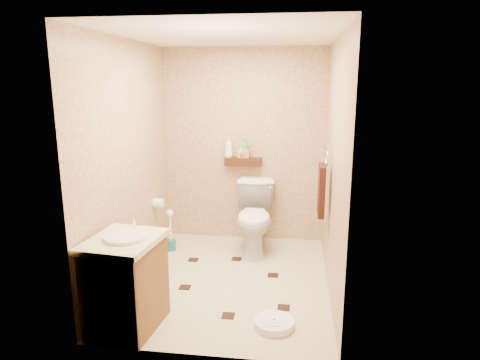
# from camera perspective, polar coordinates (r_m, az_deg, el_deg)

# --- Properties ---
(ground) EXTENTS (2.50, 2.50, 0.00)m
(ground) POSITION_cam_1_polar(r_m,az_deg,el_deg) (4.52, -1.46, -13.17)
(ground) COLOR beige
(ground) RESTS_ON ground
(wall_back) EXTENTS (2.00, 0.04, 2.40)m
(wall_back) POSITION_cam_1_polar(r_m,az_deg,el_deg) (5.35, 0.55, 4.51)
(wall_back) COLOR tan
(wall_back) RESTS_ON ground
(wall_front) EXTENTS (2.00, 0.04, 2.40)m
(wall_front) POSITION_cam_1_polar(r_m,az_deg,el_deg) (2.93, -5.38, -2.80)
(wall_front) COLOR tan
(wall_front) RESTS_ON ground
(wall_left) EXTENTS (0.04, 2.50, 2.40)m
(wall_left) POSITION_cam_1_polar(r_m,az_deg,el_deg) (4.40, -14.55, 2.20)
(wall_left) COLOR tan
(wall_left) RESTS_ON ground
(wall_right) EXTENTS (0.04, 2.50, 2.40)m
(wall_right) POSITION_cam_1_polar(r_m,az_deg,el_deg) (4.10, 12.41, 1.53)
(wall_right) COLOR tan
(wall_right) RESTS_ON ground
(ceiling) EXTENTS (2.00, 2.50, 0.02)m
(ceiling) POSITION_cam_1_polar(r_m,az_deg,el_deg) (4.07, -1.66, 18.74)
(ceiling) COLOR white
(ceiling) RESTS_ON wall_back
(wall_shelf) EXTENTS (0.46, 0.14, 0.10)m
(wall_shelf) POSITION_cam_1_polar(r_m,az_deg,el_deg) (5.30, 0.44, 2.46)
(wall_shelf) COLOR #341A0E
(wall_shelf) RESTS_ON wall_back
(floor_accents) EXTENTS (1.17, 1.32, 0.01)m
(floor_accents) POSITION_cam_1_polar(r_m,az_deg,el_deg) (4.47, -1.05, -13.41)
(floor_accents) COLOR black
(floor_accents) RESTS_ON ground
(toilet) EXTENTS (0.51, 0.84, 0.82)m
(toilet) POSITION_cam_1_polar(r_m,az_deg,el_deg) (5.11, 2.01, -5.02)
(toilet) COLOR white
(toilet) RESTS_ON ground
(vanity) EXTENTS (0.60, 0.70, 0.90)m
(vanity) POSITION_cam_1_polar(r_m,az_deg,el_deg) (3.70, -14.96, -13.01)
(vanity) COLOR brown
(vanity) RESTS_ON ground
(bathroom_scale) EXTENTS (0.43, 0.43, 0.07)m
(bathroom_scale) POSITION_cam_1_polar(r_m,az_deg,el_deg) (3.76, 4.55, -18.50)
(bathroom_scale) COLOR white
(bathroom_scale) RESTS_ON ground
(toilet_brush) EXTENTS (0.12, 0.12, 0.51)m
(toilet_brush) POSITION_cam_1_polar(r_m,az_deg,el_deg) (5.25, -9.22, -7.38)
(toilet_brush) COLOR #19645B
(toilet_brush) RESTS_ON ground
(towel_ring) EXTENTS (0.12, 0.30, 0.76)m
(towel_ring) POSITION_cam_1_polar(r_m,az_deg,el_deg) (4.39, 10.85, -1.04)
(towel_ring) COLOR silver
(towel_ring) RESTS_ON wall_right
(toilet_paper) EXTENTS (0.12, 0.11, 0.12)m
(toilet_paper) POSITION_cam_1_polar(r_m,az_deg,el_deg) (5.11, -10.85, -3.04)
(toilet_paper) COLOR white
(toilet_paper) RESTS_ON wall_left
(bottle_a) EXTENTS (0.13, 0.13, 0.26)m
(bottle_a) POSITION_cam_1_polar(r_m,az_deg,el_deg) (5.30, -1.51, 4.41)
(bottle_a) COLOR white
(bottle_a) RESTS_ON wall_shelf
(bottle_b) EXTENTS (0.08, 0.08, 0.16)m
(bottle_b) POSITION_cam_1_polar(r_m,az_deg,el_deg) (5.28, 0.16, 3.84)
(bottle_b) COLOR #C1CE2B
(bottle_b) RESTS_ON wall_shelf
(bottle_c) EXTENTS (0.11, 0.11, 0.14)m
(bottle_c) POSITION_cam_1_polar(r_m,az_deg,el_deg) (5.28, 0.35, 3.72)
(bottle_c) COLOR red
(bottle_c) RESTS_ON wall_shelf
(bottle_d) EXTENTS (0.10, 0.10, 0.24)m
(bottle_d) POSITION_cam_1_polar(r_m,az_deg,el_deg) (5.27, 0.66, 4.25)
(bottle_d) COLOR green
(bottle_d) RESTS_ON wall_shelf
(bottle_e) EXTENTS (0.08, 0.07, 0.16)m
(bottle_e) POSITION_cam_1_polar(r_m,az_deg,el_deg) (5.27, 0.82, 3.86)
(bottle_e) COLOR #CD6144
(bottle_e) RESTS_ON wall_shelf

